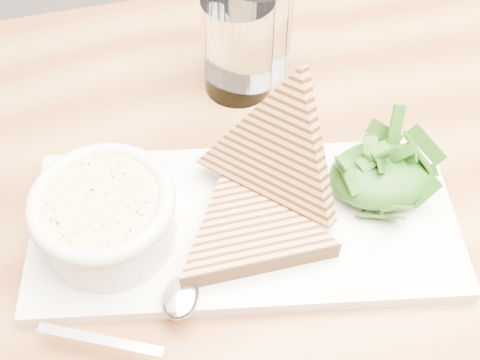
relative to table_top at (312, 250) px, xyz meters
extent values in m
cube|color=#9E6E3A|center=(0.00, 0.00, 0.00)|extent=(1.25, 0.86, 0.04)
cube|color=white|center=(-0.06, 0.02, 0.03)|extent=(0.41, 0.23, 0.02)
cylinder|color=white|center=(-0.18, 0.03, 0.06)|extent=(0.12, 0.12, 0.05)
cylinder|color=#DACD89|center=(-0.18, 0.03, 0.09)|extent=(0.10, 0.10, 0.01)
torus|color=white|center=(-0.18, 0.03, 0.09)|extent=(0.13, 0.13, 0.01)
ellipsoid|color=#12430F|center=(0.07, 0.03, 0.05)|extent=(0.10, 0.08, 0.04)
ellipsoid|color=silver|center=(-0.13, -0.04, 0.04)|extent=(0.05, 0.05, 0.01)
cube|color=silver|center=(-0.20, -0.07, 0.04)|extent=(0.10, 0.05, 0.00)
cylinder|color=white|center=(-0.03, 0.22, 0.08)|extent=(0.08, 0.08, 0.12)
cylinder|color=white|center=(0.00, 0.24, 0.08)|extent=(0.07, 0.07, 0.11)
camera|label=1|loc=(-0.13, -0.28, 0.50)|focal=45.00mm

